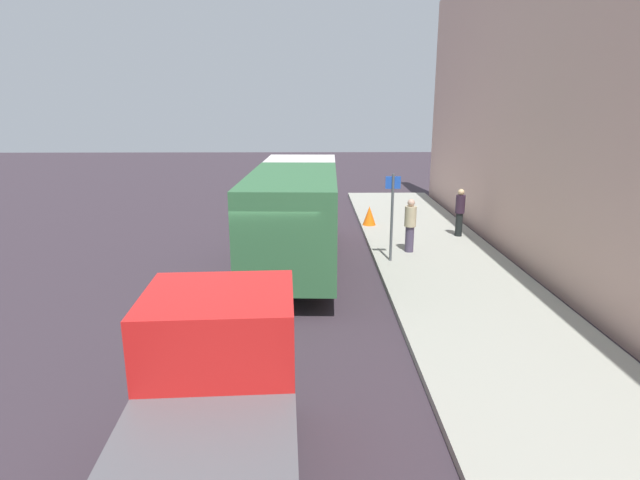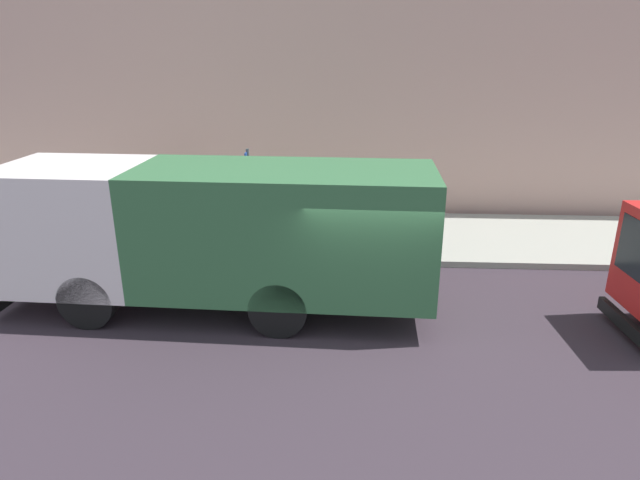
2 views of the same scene
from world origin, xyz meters
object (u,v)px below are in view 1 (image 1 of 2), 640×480
at_px(large_utility_truck, 296,210).
at_px(small_flatbed_truck, 208,441).
at_px(traffic_cone_orange, 369,216).
at_px(pedestrian_standing, 410,224).
at_px(pedestrian_walking, 460,211).
at_px(street_sign_post, 392,210).

height_order(large_utility_truck, small_flatbed_truck, large_utility_truck).
bearing_deg(large_utility_truck, traffic_cone_orange, 61.44).
bearing_deg(pedestrian_standing, pedestrian_walking, 38.17).
height_order(large_utility_truck, pedestrian_standing, large_utility_truck).
bearing_deg(large_utility_truck, street_sign_post, -0.96).
height_order(traffic_cone_orange, street_sign_post, street_sign_post).
height_order(pedestrian_walking, pedestrian_standing, pedestrian_standing).
bearing_deg(traffic_cone_orange, pedestrian_walking, -30.55).
relative_size(pedestrian_walking, street_sign_post, 0.65).
height_order(small_flatbed_truck, pedestrian_walking, small_flatbed_truck).
bearing_deg(large_utility_truck, small_flatbed_truck, -91.96).
bearing_deg(street_sign_post, large_utility_truck, 177.02).
xyz_separation_m(pedestrian_walking, pedestrian_standing, (-2.12, -1.98, -0.01)).
distance_m(large_utility_truck, traffic_cone_orange, 5.41).
height_order(large_utility_truck, street_sign_post, large_utility_truck).
relative_size(small_flatbed_truck, traffic_cone_orange, 7.76).
bearing_deg(traffic_cone_orange, pedestrian_standing, -76.99).
bearing_deg(small_flatbed_truck, large_utility_truck, 83.12).
distance_m(small_flatbed_truck, street_sign_post, 10.44).
relative_size(large_utility_truck, traffic_cone_orange, 11.65).
relative_size(pedestrian_walking, pedestrian_standing, 1.00).
xyz_separation_m(small_flatbed_truck, pedestrian_standing, (4.25, 10.77, -0.06)).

